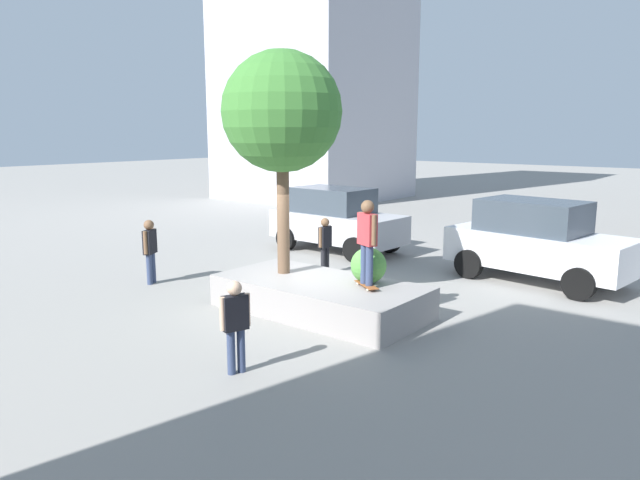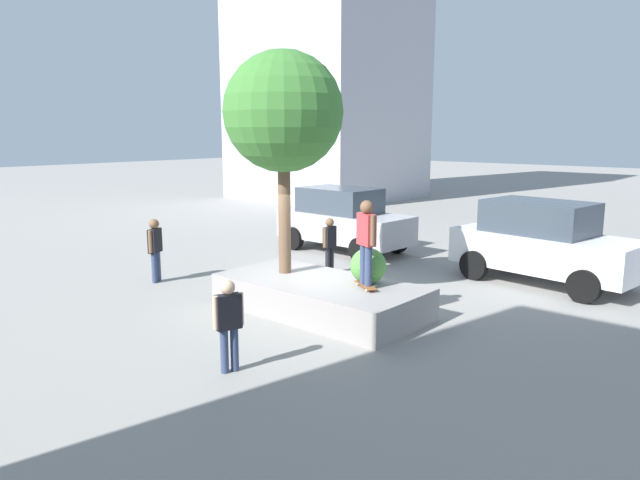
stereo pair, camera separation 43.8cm
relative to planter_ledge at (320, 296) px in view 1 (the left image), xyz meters
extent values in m
plane|color=gray|center=(-0.54, 0.31, -0.35)|extent=(120.00, 120.00, 0.00)
cube|color=gray|center=(0.00, 0.00, 0.00)|extent=(4.58, 2.25, 0.70)
cylinder|color=brown|center=(-1.12, 0.07, 1.79)|extent=(0.28, 0.28, 2.88)
sphere|color=#3D7A33|center=(-1.12, 0.07, 3.96)|extent=(2.65, 2.65, 2.65)
sphere|color=#4C8C3D|center=(0.92, 0.50, 0.73)|extent=(0.77, 0.77, 0.77)
cube|color=brown|center=(1.10, 0.16, 0.41)|extent=(0.79, 0.60, 0.02)
sphere|color=beige|center=(1.37, 0.09, 0.38)|extent=(0.06, 0.06, 0.06)
sphere|color=beige|center=(1.28, -0.05, 0.38)|extent=(0.06, 0.06, 0.06)
sphere|color=beige|center=(0.93, 0.36, 0.38)|extent=(0.06, 0.06, 0.06)
sphere|color=beige|center=(0.84, 0.22, 0.38)|extent=(0.06, 0.06, 0.06)
cylinder|color=navy|center=(1.01, 0.20, 0.84)|extent=(0.15, 0.15, 0.83)
cylinder|color=navy|center=(1.20, 0.12, 0.84)|extent=(0.15, 0.15, 0.83)
cube|color=#B23338|center=(1.10, 0.16, 1.58)|extent=(0.51, 0.37, 0.65)
cylinder|color=brown|center=(0.88, 0.26, 1.59)|extent=(0.10, 0.10, 0.61)
cylinder|color=brown|center=(1.33, 0.06, 1.59)|extent=(0.10, 0.10, 0.61)
sphere|color=brown|center=(1.10, 0.16, 2.04)|extent=(0.27, 0.27, 0.27)
cube|color=#B7B7BC|center=(-3.69, 5.53, 0.48)|extent=(4.53, 2.04, 0.89)
cube|color=#38424C|center=(-3.91, 5.54, 1.32)|extent=(2.56, 1.74, 0.80)
cylinder|color=black|center=(-2.23, 6.41, 0.03)|extent=(0.77, 0.25, 0.76)
cylinder|color=black|center=(-2.30, 4.54, 0.03)|extent=(0.77, 0.25, 0.76)
cylinder|color=black|center=(-5.08, 6.52, 0.03)|extent=(0.77, 0.25, 0.76)
cylinder|color=black|center=(-5.15, 4.65, 0.03)|extent=(0.77, 0.25, 0.76)
cube|color=white|center=(2.81, 5.60, 0.50)|extent=(4.78, 2.48, 0.91)
cube|color=#38424C|center=(2.58, 5.63, 1.37)|extent=(2.75, 2.00, 0.82)
cylinder|color=black|center=(4.38, 6.37, 0.04)|extent=(0.80, 0.32, 0.78)
cylinder|color=black|center=(4.14, 4.47, 0.04)|extent=(0.80, 0.32, 0.78)
cylinder|color=black|center=(1.48, 6.74, 0.04)|extent=(0.80, 0.32, 0.78)
cylinder|color=black|center=(1.24, 4.83, 0.04)|extent=(0.80, 0.32, 0.78)
cylinder|color=navy|center=(0.97, -3.51, 0.02)|extent=(0.13, 0.13, 0.73)
cylinder|color=navy|center=(1.03, -3.35, 0.02)|extent=(0.13, 0.13, 0.73)
cube|color=black|center=(1.00, -3.43, 0.67)|extent=(0.30, 0.45, 0.57)
cylinder|color=#D8AD8C|center=(0.93, -3.64, 0.69)|extent=(0.09, 0.09, 0.54)
cylinder|color=#D8AD8C|center=(1.07, -3.22, 0.69)|extent=(0.09, 0.09, 0.54)
sphere|color=#D8AD8C|center=(1.00, -3.43, 1.08)|extent=(0.24, 0.24, 0.24)
cylinder|color=navy|center=(-4.89, -0.91, 0.05)|extent=(0.14, 0.14, 0.79)
cylinder|color=navy|center=(-4.97, -0.74, 0.05)|extent=(0.14, 0.14, 0.79)
cube|color=black|center=(-4.93, -0.82, 0.75)|extent=(0.38, 0.48, 0.62)
cylinder|color=brown|center=(-4.82, -1.03, 0.77)|extent=(0.10, 0.10, 0.58)
cylinder|color=brown|center=(-5.04, -0.62, 0.77)|extent=(0.10, 0.10, 0.58)
sphere|color=brown|center=(-4.93, -0.82, 1.19)|extent=(0.26, 0.26, 0.26)
cylinder|color=black|center=(-2.10, 2.77, 0.02)|extent=(0.13, 0.13, 0.74)
cylinder|color=black|center=(-2.11, 2.94, 0.02)|extent=(0.13, 0.13, 0.74)
cube|color=black|center=(-2.11, 2.86, 0.68)|extent=(0.20, 0.43, 0.58)
cylinder|color=brown|center=(-2.09, 2.64, 0.69)|extent=(0.09, 0.09, 0.54)
cylinder|color=brown|center=(-2.12, 3.07, 0.69)|extent=(0.09, 0.09, 0.54)
sphere|color=brown|center=(-2.11, 2.86, 1.08)|extent=(0.24, 0.24, 0.24)
camera|label=1|loc=(7.72, -9.65, 3.54)|focal=33.04mm
camera|label=2|loc=(8.06, -9.37, 3.54)|focal=33.04mm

